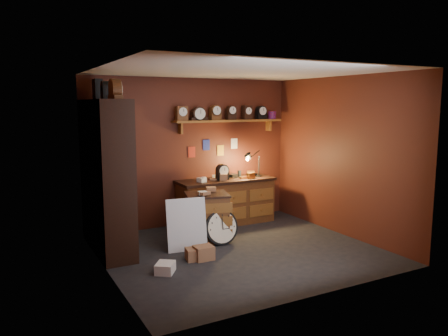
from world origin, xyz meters
TOP-DOWN VIEW (x-y plane):
  - floor at (0.00, 0.00)m, footprint 4.00×4.00m
  - room_shell at (0.04, 0.11)m, footprint 4.02×3.62m
  - shelving_unit at (-1.79, 0.98)m, footprint 0.47×1.60m
  - workbench at (0.55, 1.47)m, footprint 1.85×0.66m
  - low_cabinet at (-0.21, 0.71)m, footprint 0.82×0.74m
  - big_round_clock at (-0.11, 0.41)m, footprint 0.57×0.18m
  - white_panel at (-0.70, 0.42)m, footprint 0.64×0.25m
  - mini_fridge at (-0.27, 0.97)m, footprint 0.70×0.73m
  - floor_box_a at (-0.76, -0.04)m, footprint 0.31×0.28m
  - floor_box_b at (-1.33, -0.31)m, footprint 0.34×0.35m
  - floor_box_c at (-0.66, -0.09)m, footprint 0.27×0.23m

SIDE VIEW (x-z plane):
  - floor at x=0.00m, z-range 0.00..0.00m
  - white_panel at x=-0.70m, z-range -0.41..0.41m
  - floor_box_b at x=-1.33m, z-range 0.00..0.14m
  - floor_box_a at x=-0.76m, z-range 0.00..0.17m
  - floor_box_c at x=-0.66m, z-range 0.00..0.20m
  - big_round_clock at x=-0.11m, z-range -0.01..0.56m
  - mini_fridge at x=-0.27m, z-range 0.00..0.56m
  - low_cabinet at x=-0.21m, z-range -0.01..0.86m
  - workbench at x=0.55m, z-range -0.21..1.15m
  - shelving_unit at x=-1.79m, z-range -0.03..2.54m
  - room_shell at x=0.04m, z-range 0.37..3.08m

